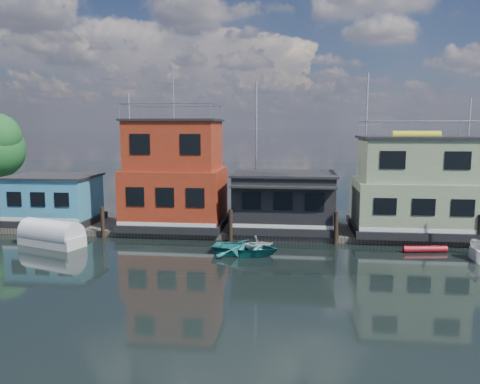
# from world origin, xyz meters

# --- Properties ---
(ground) EXTENTS (160.00, 160.00, 0.00)m
(ground) POSITION_xyz_m (0.00, 0.00, 0.00)
(ground) COLOR black
(ground) RESTS_ON ground
(dock) EXTENTS (48.00, 5.00, 0.40)m
(dock) POSITION_xyz_m (0.00, 12.00, 0.20)
(dock) COLOR #595147
(dock) RESTS_ON ground
(houseboat_blue) EXTENTS (6.40, 4.90, 3.66)m
(houseboat_blue) POSITION_xyz_m (-18.00, 12.00, 2.21)
(houseboat_blue) COLOR black
(houseboat_blue) RESTS_ON dock
(houseboat_red) EXTENTS (7.40, 5.90, 11.86)m
(houseboat_red) POSITION_xyz_m (-8.50, 12.00, 4.10)
(houseboat_red) COLOR black
(houseboat_red) RESTS_ON dock
(houseboat_dark) EXTENTS (7.40, 6.10, 4.06)m
(houseboat_dark) POSITION_xyz_m (-0.50, 11.98, 2.42)
(houseboat_dark) COLOR black
(houseboat_dark) RESTS_ON dock
(houseboat_green) EXTENTS (8.40, 5.90, 7.03)m
(houseboat_green) POSITION_xyz_m (8.50, 12.00, 3.55)
(houseboat_green) COLOR black
(houseboat_green) RESTS_ON dock
(pilings) EXTENTS (42.28, 0.28, 2.20)m
(pilings) POSITION_xyz_m (-0.33, 9.20, 1.10)
(pilings) COLOR #2D2116
(pilings) RESTS_ON ground
(background_masts) EXTENTS (36.40, 0.16, 12.00)m
(background_masts) POSITION_xyz_m (4.76, 18.00, 5.55)
(background_masts) COLOR silver
(background_masts) RESTS_ON ground
(red_kayak) EXTENTS (2.75, 0.78, 0.40)m
(red_kayak) POSITION_xyz_m (8.35, 7.88, 0.20)
(red_kayak) COLOR red
(red_kayak) RESTS_ON ground
(tarp_runabout) EXTENTS (4.77, 3.11, 1.80)m
(tarp_runabout) POSITION_xyz_m (-15.51, 6.81, 0.67)
(tarp_runabout) COLOR beige
(tarp_runabout) RESTS_ON ground
(dinghy_teal) EXTENTS (4.42, 3.42, 0.84)m
(dinghy_teal) POSITION_xyz_m (-2.67, 6.02, 0.42)
(dinghy_teal) COLOR teal
(dinghy_teal) RESTS_ON ground
(dinghy_white) EXTENTS (2.29, 2.10, 1.02)m
(dinghy_white) POSITION_xyz_m (-1.98, 6.84, 0.51)
(dinghy_white) COLOR silver
(dinghy_white) RESTS_ON ground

